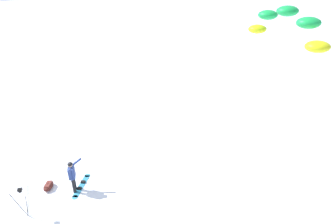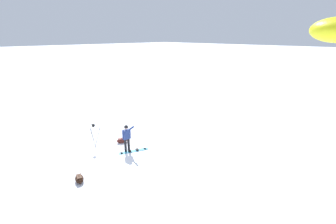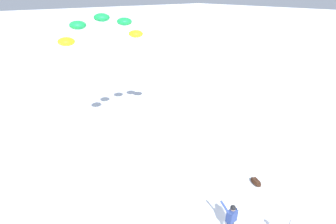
{
  "view_description": "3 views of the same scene",
  "coord_description": "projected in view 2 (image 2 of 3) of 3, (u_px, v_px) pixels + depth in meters",
  "views": [
    {
      "loc": [
        -9.55,
        -2.0,
        8.7
      ],
      "look_at": [
        0.27,
        -4.7,
        3.68
      ],
      "focal_mm": 28.46,
      "sensor_mm": 36.0,
      "label": 1
    },
    {
      "loc": [
        -6.66,
        -11.06,
        6.43
      ],
      "look_at": [
        0.23,
        -4.14,
        3.32
      ],
      "focal_mm": 26.11,
      "sensor_mm": 36.0,
      "label": 2
    },
    {
      "loc": [
        6.81,
        3.28,
        8.86
      ],
      "look_at": [
        0.28,
        -4.77,
        3.72
      ],
      "focal_mm": 26.17,
      "sensor_mm": 36.0,
      "label": 3
    }
  ],
  "objects": [
    {
      "name": "camera_tripod",
      "position": [
        94.0,
        131.0,
        14.34
      ],
      "size": [
        0.67,
        0.66,
        1.45
      ],
      "color": "#262628",
      "rests_on": "ground_plane"
    },
    {
      "name": "gear_bag_large",
      "position": [
        122.0,
        140.0,
        15.18
      ],
      "size": [
        0.77,
        0.54,
        0.3
      ],
      "color": "#4C1E19",
      "rests_on": "ground_plane"
    },
    {
      "name": "snowboarder",
      "position": [
        127.0,
        136.0,
        13.82
      ],
      "size": [
        0.47,
        0.62,
        1.62
      ],
      "color": "black",
      "rests_on": "ground_plane"
    },
    {
      "name": "ground_plane",
      "position": [
        114.0,
        153.0,
        13.9
      ],
      "size": [
        300.0,
        300.0,
        0.0
      ],
      "primitive_type": "plane",
      "color": "white"
    },
    {
      "name": "gear_bag_small",
      "position": [
        79.0,
        178.0,
        11.15
      ],
      "size": [
        0.58,
        0.77,
        0.29
      ],
      "color": "black",
      "rests_on": "ground_plane"
    },
    {
      "name": "snowboard",
      "position": [
        134.0,
        151.0,
        14.08
      ],
      "size": [
        1.65,
        0.81,
        0.1
      ],
      "color": "teal",
      "rests_on": "ground_plane"
    }
  ]
}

